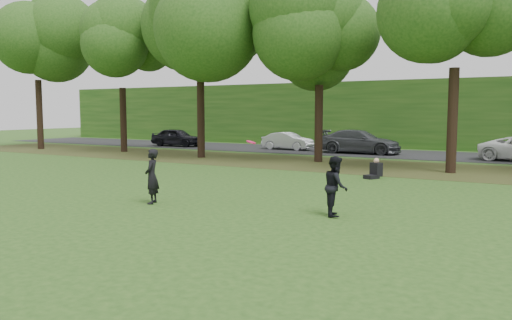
% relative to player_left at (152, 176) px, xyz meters
% --- Properties ---
extents(ground, '(120.00, 120.00, 0.00)m').
position_rel_player_left_xyz_m(ground, '(2.50, -0.05, -0.81)').
color(ground, '#244917').
rests_on(ground, ground).
extents(leaf_litter, '(60.00, 7.00, 0.01)m').
position_rel_player_left_xyz_m(leaf_litter, '(2.50, 12.95, -0.81)').
color(leaf_litter, '#3D2D15').
rests_on(leaf_litter, ground).
extents(street, '(70.00, 7.00, 0.02)m').
position_rel_player_left_xyz_m(street, '(2.50, 20.95, -0.80)').
color(street, black).
rests_on(street, ground).
extents(far_hedge, '(70.00, 3.00, 5.00)m').
position_rel_player_left_xyz_m(far_hedge, '(2.50, 26.95, 1.69)').
color(far_hedge, '#1D4914').
rests_on(far_hedge, ground).
extents(player_left, '(0.61, 0.70, 1.63)m').
position_rel_player_left_xyz_m(player_left, '(0.00, 0.00, 0.00)').
color(player_left, black).
rests_on(player_left, ground).
extents(player_right, '(0.85, 0.94, 1.57)m').
position_rel_player_left_xyz_m(player_right, '(5.34, 1.07, -0.03)').
color(player_right, black).
rests_on(player_right, ground).
extents(parked_cars, '(36.83, 3.32, 1.52)m').
position_rel_player_left_xyz_m(parked_cars, '(1.72, 19.89, -0.10)').
color(parked_cars, black).
rests_on(parked_cars, street).
extents(frisbee, '(0.28, 0.28, 0.11)m').
position_rel_player_left_xyz_m(frisbee, '(2.90, 0.86, 1.06)').
color(frisbee, '#DD1254').
rests_on(frisbee, ground).
extents(seated_person, '(0.68, 0.83, 0.83)m').
position_rel_player_left_xyz_m(seated_person, '(4.10, 8.79, -0.50)').
color(seated_person, black).
rests_on(seated_person, ground).
extents(tree_line, '(55.30, 7.90, 12.31)m').
position_rel_player_left_xyz_m(tree_line, '(2.16, 12.88, 7.03)').
color(tree_line, black).
rests_on(tree_line, ground).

